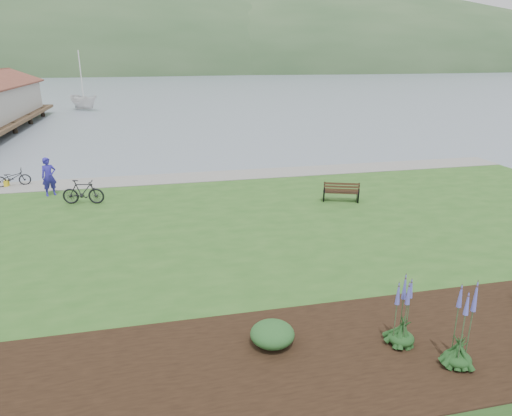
{
  "coord_description": "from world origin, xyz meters",
  "views": [
    {
      "loc": [
        -4.01,
        -18.03,
        7.0
      ],
      "look_at": [
        -0.33,
        -1.65,
        1.3
      ],
      "focal_mm": 32.0,
      "sensor_mm": 36.0,
      "label": 1
    }
  ],
  "objects_px": {
    "park_bench": "(341,191)",
    "bicycle_a": "(12,178)",
    "sailboat": "(85,110)",
    "person": "(48,173)"
  },
  "relations": [
    {
      "from": "park_bench",
      "to": "bicycle_a",
      "type": "relative_size",
      "value": 1.0
    },
    {
      "from": "park_bench",
      "to": "sailboat",
      "type": "relative_size",
      "value": 0.07
    },
    {
      "from": "sailboat",
      "to": "park_bench",
      "type": "bearing_deg",
      "value": -107.27
    },
    {
      "from": "person",
      "to": "bicycle_a",
      "type": "height_order",
      "value": "person"
    },
    {
      "from": "bicycle_a",
      "to": "park_bench",
      "type": "bearing_deg",
      "value": -123.72
    },
    {
      "from": "bicycle_a",
      "to": "sailboat",
      "type": "xyz_separation_m",
      "value": [
        -1.15,
        38.48,
        -0.86
      ]
    },
    {
      "from": "park_bench",
      "to": "person",
      "type": "xyz_separation_m",
      "value": [
        -13.46,
        4.06,
        0.61
      ]
    },
    {
      "from": "person",
      "to": "sailboat",
      "type": "xyz_separation_m",
      "value": [
        -3.41,
        40.65,
        -1.51
      ]
    },
    {
      "from": "park_bench",
      "to": "bicycle_a",
      "type": "xyz_separation_m",
      "value": [
        -15.72,
        6.22,
        -0.04
      ]
    },
    {
      "from": "sailboat",
      "to": "bicycle_a",
      "type": "bearing_deg",
      "value": -126.23
    }
  ]
}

